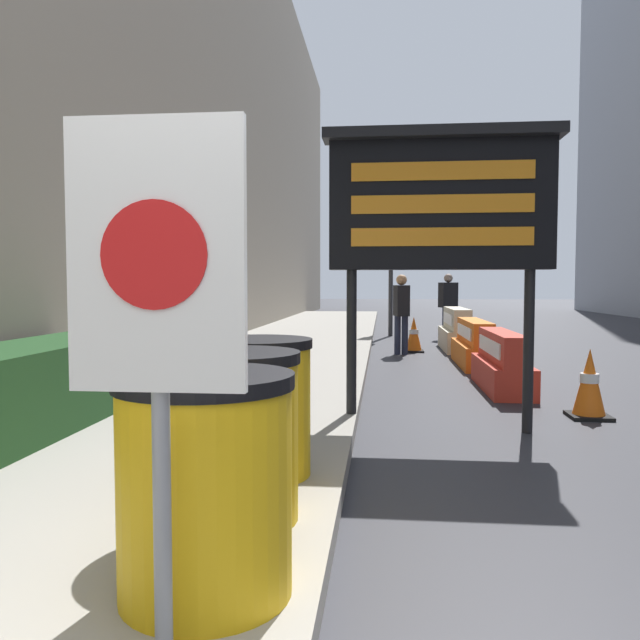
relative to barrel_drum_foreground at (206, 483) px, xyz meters
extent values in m
cube|color=gray|center=(-3.15, 8.96, 5.76)|extent=(0.40, 50.40, 12.73)
cylinder|color=yellow|center=(0.00, 0.00, -0.03)|extent=(0.71, 0.71, 0.85)
cylinder|color=black|center=(0.00, 0.00, 0.42)|extent=(0.74, 0.74, 0.06)
cylinder|color=yellow|center=(-0.08, 0.81, -0.03)|extent=(0.71, 0.71, 0.85)
cylinder|color=black|center=(-0.08, 0.81, 0.42)|extent=(0.74, 0.74, 0.06)
cylinder|color=yellow|center=(-0.11, 1.62, -0.03)|extent=(0.71, 0.71, 0.85)
cylinder|color=black|center=(-0.11, 1.62, 0.42)|extent=(0.74, 0.74, 0.06)
cylinder|color=gray|center=(0.00, -0.49, 0.22)|extent=(0.06, 0.06, 1.37)
cube|color=white|center=(0.00, -0.51, 0.91)|extent=(0.58, 0.04, 0.88)
cylinder|color=red|center=(0.00, -0.53, 0.91)|extent=(0.35, 0.01, 0.35)
cylinder|color=black|center=(0.42, 3.65, 0.17)|extent=(0.10, 0.10, 1.57)
cylinder|color=black|center=(2.11, 3.65, 0.17)|extent=(0.10, 0.10, 1.57)
cube|color=black|center=(1.26, 3.65, 1.57)|extent=(2.12, 0.24, 1.23)
cube|color=black|center=(1.26, 3.58, 2.23)|extent=(2.24, 0.34, 0.10)
cube|color=orange|center=(1.26, 3.52, 1.88)|extent=(1.69, 0.02, 0.17)
cube|color=orange|center=(1.26, 3.52, 1.57)|extent=(1.69, 0.02, 0.17)
cube|color=orange|center=(1.26, 3.52, 1.26)|extent=(1.69, 0.02, 0.17)
cube|color=red|center=(2.33, 6.14, -0.41)|extent=(0.54, 1.98, 0.39)
cube|color=red|center=(2.33, 6.14, -0.02)|extent=(0.33, 1.98, 0.39)
cube|color=white|center=(2.16, 6.14, -0.02)|extent=(0.02, 1.58, 0.20)
cube|color=orange|center=(2.33, 8.68, -0.41)|extent=(0.58, 2.18, 0.40)
cube|color=orange|center=(2.33, 8.68, -0.01)|extent=(0.35, 2.18, 0.40)
cube|color=white|center=(2.15, 8.68, -0.01)|extent=(0.02, 1.74, 0.20)
cube|color=beige|center=(2.33, 11.33, -0.38)|extent=(0.62, 2.13, 0.46)
cube|color=beige|center=(2.33, 11.33, 0.07)|extent=(0.37, 2.13, 0.46)
cube|color=white|center=(2.13, 11.33, 0.07)|extent=(0.02, 1.70, 0.23)
cube|color=black|center=(2.92, 4.40, -0.59)|extent=(0.42, 0.42, 0.04)
cone|color=orange|center=(2.92, 4.40, -0.22)|extent=(0.33, 0.33, 0.71)
cylinder|color=white|center=(2.92, 4.40, -0.18)|extent=(0.19, 0.19, 0.10)
cube|color=black|center=(1.38, 10.79, -0.59)|extent=(0.42, 0.42, 0.04)
cone|color=orange|center=(1.38, 10.79, -0.21)|extent=(0.34, 0.34, 0.71)
cylinder|color=white|center=(1.38, 10.79, -0.18)|extent=(0.19, 0.19, 0.10)
cylinder|color=#2D2D30|center=(0.94, 14.86, 1.36)|extent=(0.12, 0.12, 3.94)
cube|color=#23281E|center=(0.94, 14.70, 2.91)|extent=(0.28, 0.28, 0.84)
sphere|color=red|center=(0.94, 14.55, 3.19)|extent=(0.15, 0.15, 0.15)
sphere|color=#392C06|center=(0.94, 14.55, 2.91)|extent=(0.15, 0.15, 0.15)
sphere|color=black|center=(0.94, 14.55, 2.63)|extent=(0.15, 0.15, 0.15)
cylinder|color=#23283D|center=(1.02, 10.29, -0.22)|extent=(0.13, 0.13, 0.79)
cylinder|color=#23283D|center=(1.17, 10.29, -0.22)|extent=(0.13, 0.13, 0.79)
cube|color=black|center=(1.10, 10.29, 0.49)|extent=(0.33, 0.47, 0.62)
sphere|color=tan|center=(1.10, 10.29, 0.91)|extent=(0.22, 0.22, 0.22)
cylinder|color=#23283D|center=(2.35, 14.13, -0.20)|extent=(0.14, 0.14, 0.82)
cylinder|color=#23283D|center=(2.50, 14.13, -0.20)|extent=(0.14, 0.14, 0.82)
cube|color=black|center=(2.43, 14.13, 0.54)|extent=(0.52, 0.44, 0.65)
sphere|color=gray|center=(2.43, 14.13, 0.98)|extent=(0.23, 0.23, 0.23)
camera|label=1|loc=(0.72, -2.45, 0.81)|focal=35.00mm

